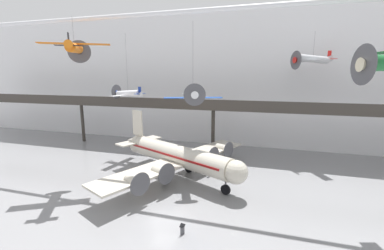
{
  "coord_description": "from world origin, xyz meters",
  "views": [
    {
      "loc": [
        9.91,
        -22.79,
        15.08
      ],
      "look_at": [
        0.77,
        8.12,
        8.71
      ],
      "focal_mm": 24.0,
      "sensor_mm": 36.0,
      "label": 1
    }
  ],
  "objects_px": {
    "suspended_plane_orange_highwing": "(75,48)",
    "suspended_plane_silver_racer": "(313,59)",
    "suspended_plane_blue_trainer": "(193,95)",
    "info_sign_pedestal": "(182,230)",
    "suspended_plane_white_twin": "(128,93)",
    "airliner_silver_main": "(176,155)"
  },
  "relations": [
    {
      "from": "airliner_silver_main",
      "to": "suspended_plane_orange_highwing",
      "type": "xyz_separation_m",
      "value": [
        -11.53,
        -5.74,
        15.12
      ]
    },
    {
      "from": "suspended_plane_white_twin",
      "to": "suspended_plane_silver_racer",
      "type": "xyz_separation_m",
      "value": [
        31.0,
        8.7,
        5.88
      ]
    },
    {
      "from": "suspended_plane_white_twin",
      "to": "suspended_plane_blue_trainer",
      "type": "bearing_deg",
      "value": 166.05
    },
    {
      "from": "suspended_plane_blue_trainer",
      "to": "suspended_plane_white_twin",
      "type": "height_order",
      "value": "suspended_plane_blue_trainer"
    },
    {
      "from": "suspended_plane_blue_trainer",
      "to": "info_sign_pedestal",
      "type": "xyz_separation_m",
      "value": [
        2.89,
        -13.44,
        -11.77
      ]
    },
    {
      "from": "suspended_plane_white_twin",
      "to": "info_sign_pedestal",
      "type": "xyz_separation_m",
      "value": [
        16.77,
        -19.73,
        -11.32
      ]
    },
    {
      "from": "suspended_plane_blue_trainer",
      "to": "airliner_silver_main",
      "type": "bearing_deg",
      "value": -105.15
    },
    {
      "from": "airliner_silver_main",
      "to": "suspended_plane_white_twin",
      "type": "distance_m",
      "value": 15.57
    },
    {
      "from": "suspended_plane_silver_racer",
      "to": "info_sign_pedestal",
      "type": "height_order",
      "value": "suspended_plane_silver_racer"
    },
    {
      "from": "suspended_plane_orange_highwing",
      "to": "suspended_plane_silver_racer",
      "type": "xyz_separation_m",
      "value": [
        31.19,
        20.96,
        -0.79
      ]
    },
    {
      "from": "suspended_plane_white_twin",
      "to": "info_sign_pedestal",
      "type": "bearing_deg",
      "value": 140.77
    },
    {
      "from": "suspended_plane_orange_highwing",
      "to": "suspended_plane_blue_trainer",
      "type": "relative_size",
      "value": 0.76
    },
    {
      "from": "airliner_silver_main",
      "to": "suspended_plane_blue_trainer",
      "type": "xyz_separation_m",
      "value": [
        2.55,
        0.24,
        8.89
      ]
    },
    {
      "from": "suspended_plane_blue_trainer",
      "to": "suspended_plane_white_twin",
      "type": "distance_m",
      "value": 15.25
    },
    {
      "from": "suspended_plane_orange_highwing",
      "to": "info_sign_pedestal",
      "type": "xyz_separation_m",
      "value": [
        16.97,
        -7.47,
        -17.99
      ]
    },
    {
      "from": "suspended_plane_blue_trainer",
      "to": "suspended_plane_silver_racer",
      "type": "bearing_deg",
      "value": 110.71
    },
    {
      "from": "suspended_plane_orange_highwing",
      "to": "suspended_plane_silver_racer",
      "type": "bearing_deg",
      "value": -86.27
    },
    {
      "from": "suspended_plane_blue_trainer",
      "to": "suspended_plane_orange_highwing",
      "type": "bearing_deg",
      "value": -87.49
    },
    {
      "from": "suspended_plane_orange_highwing",
      "to": "suspended_plane_blue_trainer",
      "type": "xyz_separation_m",
      "value": [
        14.08,
        5.98,
        -6.23
      ]
    },
    {
      "from": "suspended_plane_orange_highwing",
      "to": "suspended_plane_white_twin",
      "type": "height_order",
      "value": "suspended_plane_orange_highwing"
    },
    {
      "from": "suspended_plane_white_twin",
      "to": "suspended_plane_orange_highwing",
      "type": "bearing_deg",
      "value": 99.49
    },
    {
      "from": "suspended_plane_orange_highwing",
      "to": "suspended_plane_silver_racer",
      "type": "distance_m",
      "value": 37.59
    }
  ]
}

